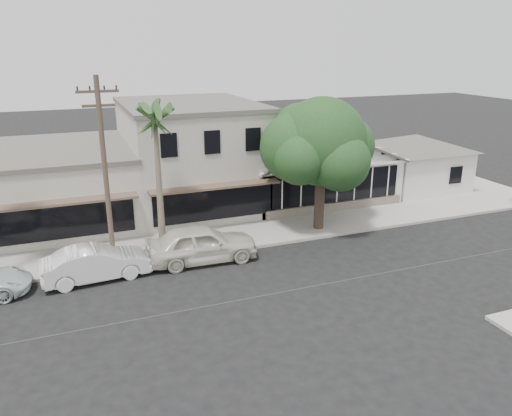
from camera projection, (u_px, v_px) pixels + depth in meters
name	position (u px, v px, depth m)	size (l,w,h in m)	color
ground	(333.00, 283.00, 22.48)	(140.00, 140.00, 0.00)	black
sidewalk_north	(131.00, 251.00, 25.67)	(90.00, 3.50, 0.15)	#9E9991
corner_shop	(308.00, 160.00, 34.41)	(10.40, 8.60, 5.10)	silver
side_cottage	(413.00, 168.00, 36.72)	(6.00, 6.00, 3.00)	silver
row_building_near	(191.00, 157.00, 32.36)	(8.00, 10.00, 6.50)	beige
row_building_midnear	(44.00, 188.00, 29.63)	(10.00, 10.00, 4.20)	beige
utility_pole	(105.00, 171.00, 22.47)	(1.80, 0.24, 9.00)	brown
car_0	(202.00, 244.00, 24.43)	(2.19, 5.44, 1.85)	beige
car_1	(96.00, 263.00, 22.59)	(1.67, 4.78, 1.57)	white
shade_tree	(319.00, 144.00, 27.40)	(6.85, 6.19, 7.60)	#443429
palm_east	(155.00, 118.00, 23.79)	(2.71, 2.71, 8.04)	#726651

